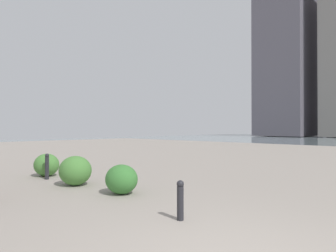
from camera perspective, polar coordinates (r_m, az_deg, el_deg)
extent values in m
cube|color=#5B5660|center=(71.01, 22.71, 12.29)|extent=(10.25, 14.01, 34.51)
cylinder|color=#232328|center=(5.24, 2.46, -15.08)|extent=(0.12, 0.12, 0.60)
sphere|color=#232328|center=(5.16, 2.46, -11.44)|extent=(0.13, 0.13, 0.13)
cylinder|color=#232328|center=(9.95, -22.93, -7.71)|extent=(0.12, 0.12, 0.72)
sphere|color=#232328|center=(9.91, -22.92, -5.43)|extent=(0.13, 0.13, 0.13)
ellipsoid|color=#477F38|center=(8.67, -17.95, -8.43)|extent=(0.98, 0.88, 0.83)
ellipsoid|color=#387533|center=(7.29, -9.23, -10.40)|extent=(0.85, 0.77, 0.72)
ellipsoid|color=#477F38|center=(10.64, -23.00, -7.13)|extent=(0.89, 0.80, 0.76)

